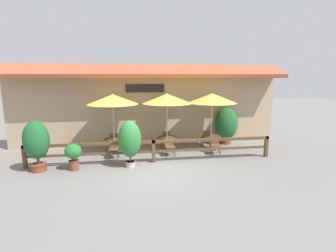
{
  "coord_description": "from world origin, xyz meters",
  "views": [
    {
      "loc": [
        -1.0,
        -9.63,
        3.63
      ],
      "look_at": [
        0.7,
        1.57,
        1.46
      ],
      "focal_mm": 28.0,
      "sensor_mm": 36.0,
      "label": 1
    }
  ],
  "objects_px": {
    "dining_table_near": "(114,142)",
    "chair_near_wallside": "(114,140)",
    "chair_middle_streetside": "(170,145)",
    "chair_far_streetside": "(215,144)",
    "potted_plant_tall_tropical": "(227,124)",
    "patio_umbrella_far": "(212,98)",
    "patio_umbrella_near": "(113,99)",
    "dining_table_far": "(211,139)",
    "potted_plant_entrance_palm": "(36,142)",
    "chair_far_wallside": "(206,137)",
    "chair_near_streetside": "(114,148)",
    "dining_table_middle": "(167,140)",
    "chair_middle_wallside": "(165,138)",
    "potted_plant_broad_leaf": "(73,154)",
    "potted_plant_corner_fern": "(130,140)",
    "patio_umbrella_middle": "(167,99)"
  },
  "relations": [
    {
      "from": "dining_table_near",
      "to": "chair_near_wallside",
      "type": "xyz_separation_m",
      "value": [
        -0.05,
        0.75,
        -0.09
      ]
    },
    {
      "from": "chair_middle_streetside",
      "to": "chair_far_streetside",
      "type": "height_order",
      "value": "same"
    },
    {
      "from": "potted_plant_tall_tropical",
      "to": "patio_umbrella_far",
      "type": "bearing_deg",
      "value": -139.52
    },
    {
      "from": "patio_umbrella_near",
      "to": "dining_table_far",
      "type": "bearing_deg",
      "value": -1.1
    },
    {
      "from": "potted_plant_entrance_palm",
      "to": "potted_plant_tall_tropical",
      "type": "height_order",
      "value": "potted_plant_entrance_palm"
    },
    {
      "from": "patio_umbrella_near",
      "to": "chair_far_wallside",
      "type": "xyz_separation_m",
      "value": [
        4.66,
        0.65,
        -2.1
      ]
    },
    {
      "from": "chair_near_streetside",
      "to": "chair_near_wallside",
      "type": "relative_size",
      "value": 1.0
    },
    {
      "from": "dining_table_middle",
      "to": "dining_table_far",
      "type": "xyz_separation_m",
      "value": [
        2.19,
        -0.11,
        0.0
      ]
    },
    {
      "from": "dining_table_far",
      "to": "potted_plant_entrance_palm",
      "type": "relative_size",
      "value": 0.48
    },
    {
      "from": "chair_middle_wallside",
      "to": "potted_plant_broad_leaf",
      "type": "distance_m",
      "value": 4.92
    },
    {
      "from": "chair_middle_streetside",
      "to": "potted_plant_broad_leaf",
      "type": "relative_size",
      "value": 0.81
    },
    {
      "from": "dining_table_middle",
      "to": "dining_table_far",
      "type": "bearing_deg",
      "value": -2.88
    },
    {
      "from": "chair_far_wallside",
      "to": "potted_plant_corner_fern",
      "type": "bearing_deg",
      "value": 37.96
    },
    {
      "from": "patio_umbrella_near",
      "to": "chair_near_streetside",
      "type": "height_order",
      "value": "patio_umbrella_near"
    },
    {
      "from": "chair_middle_wallside",
      "to": "potted_plant_broad_leaf",
      "type": "height_order",
      "value": "potted_plant_broad_leaf"
    },
    {
      "from": "chair_middle_wallside",
      "to": "patio_umbrella_far",
      "type": "height_order",
      "value": "patio_umbrella_far"
    },
    {
      "from": "chair_middle_wallside",
      "to": "dining_table_far",
      "type": "height_order",
      "value": "chair_middle_wallside"
    },
    {
      "from": "patio_umbrella_far",
      "to": "chair_far_streetside",
      "type": "height_order",
      "value": "patio_umbrella_far"
    },
    {
      "from": "potted_plant_broad_leaf",
      "to": "chair_far_streetside",
      "type": "bearing_deg",
      "value": 11.22
    },
    {
      "from": "patio_umbrella_middle",
      "to": "patio_umbrella_near",
      "type": "bearing_deg",
      "value": -179.56
    },
    {
      "from": "potted_plant_entrance_palm",
      "to": "potted_plant_tall_tropical",
      "type": "xyz_separation_m",
      "value": [
        8.69,
        2.89,
        -0.08
      ]
    },
    {
      "from": "dining_table_near",
      "to": "chair_near_wallside",
      "type": "distance_m",
      "value": 0.76
    },
    {
      "from": "patio_umbrella_far",
      "to": "dining_table_far",
      "type": "bearing_deg",
      "value": 0.0
    },
    {
      "from": "chair_far_wallside",
      "to": "potted_plant_corner_fern",
      "type": "distance_m",
      "value": 4.82
    },
    {
      "from": "chair_middle_wallside",
      "to": "potted_plant_entrance_palm",
      "type": "relative_size",
      "value": 0.43
    },
    {
      "from": "chair_near_streetside",
      "to": "chair_middle_wallside",
      "type": "xyz_separation_m",
      "value": [
        2.54,
        1.52,
        0.0
      ]
    },
    {
      "from": "patio_umbrella_near",
      "to": "chair_middle_streetside",
      "type": "relative_size",
      "value": 3.34
    },
    {
      "from": "chair_near_streetside",
      "to": "potted_plant_entrance_palm",
      "type": "height_order",
      "value": "potted_plant_entrance_palm"
    },
    {
      "from": "dining_table_near",
      "to": "potted_plant_entrance_palm",
      "type": "height_order",
      "value": "potted_plant_entrance_palm"
    },
    {
      "from": "dining_table_near",
      "to": "dining_table_middle",
      "type": "xyz_separation_m",
      "value": [
        2.52,
        0.02,
        0.0
      ]
    },
    {
      "from": "dining_table_near",
      "to": "potted_plant_entrance_palm",
      "type": "relative_size",
      "value": 0.48
    },
    {
      "from": "patio_umbrella_far",
      "to": "potted_plant_broad_leaf",
      "type": "bearing_deg",
      "value": -162.39
    },
    {
      "from": "chair_near_streetside",
      "to": "patio_umbrella_far",
      "type": "height_order",
      "value": "patio_umbrella_far"
    },
    {
      "from": "patio_umbrella_middle",
      "to": "patio_umbrella_far",
      "type": "relative_size",
      "value": 1.0
    },
    {
      "from": "patio_umbrella_near",
      "to": "potted_plant_broad_leaf",
      "type": "relative_size",
      "value": 2.69
    },
    {
      "from": "chair_near_wallside",
      "to": "potted_plant_broad_leaf",
      "type": "relative_size",
      "value": 0.81
    },
    {
      "from": "potted_plant_broad_leaf",
      "to": "dining_table_far",
      "type": "bearing_deg",
      "value": 17.61
    },
    {
      "from": "dining_table_near",
      "to": "chair_near_streetside",
      "type": "height_order",
      "value": "chair_near_streetside"
    },
    {
      "from": "patio_umbrella_near",
      "to": "patio_umbrella_middle",
      "type": "height_order",
      "value": "same"
    },
    {
      "from": "potted_plant_broad_leaf",
      "to": "potted_plant_corner_fern",
      "type": "distance_m",
      "value": 2.24
    },
    {
      "from": "dining_table_far",
      "to": "chair_middle_streetside",
      "type": "bearing_deg",
      "value": -163.55
    },
    {
      "from": "potted_plant_tall_tropical",
      "to": "potted_plant_entrance_palm",
      "type": "bearing_deg",
      "value": -161.61
    },
    {
      "from": "chair_middle_wallside",
      "to": "potted_plant_corner_fern",
      "type": "height_order",
      "value": "potted_plant_corner_fern"
    },
    {
      "from": "chair_near_streetside",
      "to": "chair_far_streetside",
      "type": "bearing_deg",
      "value": 3.91
    },
    {
      "from": "chair_near_streetside",
      "to": "chair_far_streetside",
      "type": "height_order",
      "value": "same"
    },
    {
      "from": "dining_table_near",
      "to": "dining_table_middle",
      "type": "height_order",
      "value": "same"
    },
    {
      "from": "potted_plant_entrance_palm",
      "to": "potted_plant_broad_leaf",
      "type": "bearing_deg",
      "value": -3.39
    },
    {
      "from": "chair_middle_streetside",
      "to": "potted_plant_entrance_palm",
      "type": "xyz_separation_m",
      "value": [
        -5.33,
        -1.24,
        0.68
      ]
    },
    {
      "from": "chair_far_wallside",
      "to": "potted_plant_tall_tropical",
      "type": "distance_m",
      "value": 1.39
    },
    {
      "from": "patio_umbrella_near",
      "to": "potted_plant_tall_tropical",
      "type": "relative_size",
      "value": 1.44
    }
  ]
}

